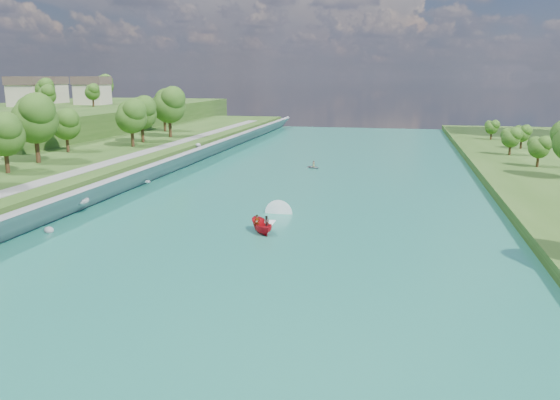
# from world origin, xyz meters

# --- Properties ---
(ground) EXTENTS (260.00, 260.00, 0.00)m
(ground) POSITION_xyz_m (0.00, 0.00, 0.00)
(ground) COLOR #2D5119
(ground) RESTS_ON ground
(river_water) EXTENTS (55.00, 240.00, 0.10)m
(river_water) POSITION_xyz_m (0.00, 20.00, 0.05)
(river_water) COLOR #1B695F
(river_water) RESTS_ON ground
(ridge_west) EXTENTS (60.00, 120.00, 9.00)m
(ridge_west) POSITION_xyz_m (-82.50, 95.00, 4.50)
(ridge_west) COLOR #2D5119
(ridge_west) RESTS_ON ground
(riprap_bank) EXTENTS (3.91, 236.00, 4.36)m
(riprap_bank) POSITION_xyz_m (-25.84, 18.92, 1.79)
(riprap_bank) COLOR slate
(riprap_bank) RESTS_ON ground
(riverside_path) EXTENTS (3.00, 200.00, 0.10)m
(riverside_path) POSITION_xyz_m (-32.50, 20.00, 3.55)
(riverside_path) COLOR gray
(riverside_path) RESTS_ON berm_west
(ridge_houses) EXTENTS (29.50, 29.50, 8.40)m
(ridge_houses) POSITION_xyz_m (-88.67, 100.00, 13.31)
(ridge_houses) COLOR beige
(ridge_houses) RESTS_ON ridge_west
(trees_ridge) EXTENTS (17.20, 46.86, 10.59)m
(trees_ridge) POSITION_xyz_m (-76.42, 92.63, 13.66)
(trees_ridge) COLOR #1C4713
(trees_ridge) RESTS_ON ridge_west
(motorboat) EXTENTS (3.80, 19.07, 2.16)m
(motorboat) POSITION_xyz_m (-0.85, 8.28, 0.83)
(motorboat) COLOR red
(motorboat) RESTS_ON river_water
(raft) EXTENTS (3.52, 3.44, 1.48)m
(raft) POSITION_xyz_m (-2.02, 52.04, 0.44)
(raft) COLOR gray
(raft) RESTS_ON river_water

